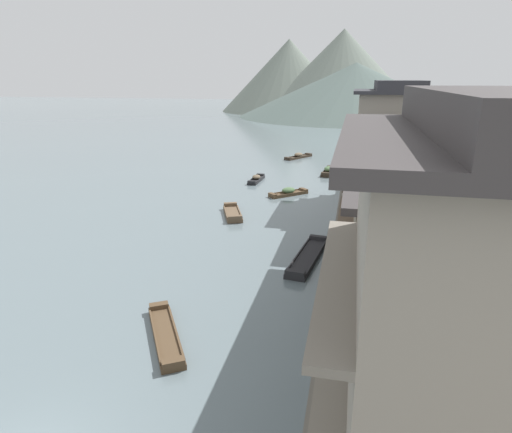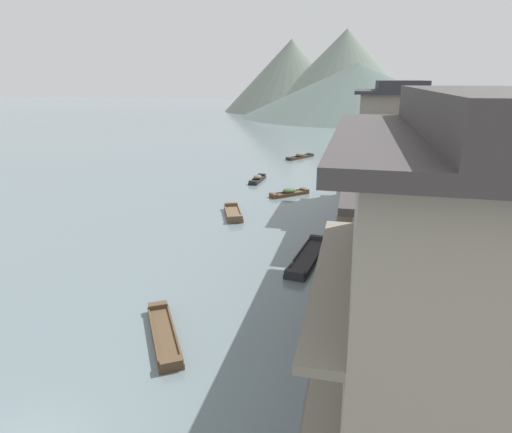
% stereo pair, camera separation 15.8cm
% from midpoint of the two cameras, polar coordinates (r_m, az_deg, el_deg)
% --- Properties ---
extents(riverbank_right, '(18.00, 110.00, 0.77)m').
position_cam_midpoint_polar(riverbank_right, '(38.87, 24.30, 2.31)').
color(riverbank_right, '#6B665B').
rests_on(riverbank_right, ground).
extents(boat_moored_nearest, '(3.25, 3.22, 0.68)m').
position_cam_midpoint_polar(boat_moored_nearest, '(37.64, 4.16, 3.18)').
color(boat_moored_nearest, brown).
rests_on(boat_moored_nearest, ground).
extents(boat_moored_second, '(1.02, 3.66, 0.64)m').
position_cam_midpoint_polar(boat_moored_second, '(42.73, -0.06, 4.96)').
color(boat_moored_second, '#232326').
rests_on(boat_moored_second, ground).
extents(boat_moored_third, '(3.18, 4.36, 0.68)m').
position_cam_midpoint_polar(boat_moored_third, '(55.69, 5.51, 7.89)').
color(boat_moored_third, '#33281E').
rests_on(boat_moored_third, ground).
extents(boat_moored_far, '(3.06, 4.23, 0.43)m').
position_cam_midpoint_polar(boat_moored_far, '(17.87, -12.06, -14.98)').
color(boat_moored_far, brown).
rests_on(boat_moored_far, ground).
extents(boat_midriver_drifting, '(2.35, 3.79, 0.53)m').
position_cam_midpoint_polar(boat_midriver_drifting, '(31.95, -3.23, 0.41)').
color(boat_midriver_drifting, brown).
rests_on(boat_midriver_drifting, ground).
extents(boat_midriver_upstream, '(1.84, 5.76, 0.50)m').
position_cam_midpoint_polar(boat_midriver_upstream, '(24.41, 6.60, -5.34)').
color(boat_midriver_upstream, '#232326').
rests_on(boat_midriver_upstream, ground).
extents(boat_upstream_distant, '(1.46, 4.17, 0.79)m').
position_cam_midpoint_polar(boat_upstream_distant, '(46.74, 9.44, 5.91)').
color(boat_upstream_distant, '#33281E').
rests_on(boat_upstream_distant, ground).
extents(house_waterfront_nearest, '(5.65, 7.16, 8.74)m').
position_cam_midpoint_polar(house_waterfront_nearest, '(9.54, 26.04, -13.15)').
color(house_waterfront_nearest, gray).
rests_on(house_waterfront_nearest, riverbank_right).
extents(house_waterfront_second, '(5.65, 6.64, 6.14)m').
position_cam_midpoint_polar(house_waterfront_second, '(16.45, 20.15, -4.44)').
color(house_waterfront_second, '#7F705B').
rests_on(house_waterfront_second, riverbank_right).
extents(house_waterfront_tall, '(6.14, 5.71, 6.14)m').
position_cam_midpoint_polar(house_waterfront_tall, '(22.23, 18.97, 1.37)').
color(house_waterfront_tall, '#75604C').
rests_on(house_waterfront_tall, riverbank_right).
extents(house_waterfront_narrow, '(6.40, 6.98, 6.14)m').
position_cam_midpoint_polar(house_waterfront_narrow, '(28.83, 17.93, 5.05)').
color(house_waterfront_narrow, '#75604C').
rests_on(house_waterfront_narrow, riverbank_right).
extents(house_waterfront_far, '(6.84, 6.90, 8.74)m').
position_cam_midpoint_polar(house_waterfront_far, '(36.06, 17.52, 9.59)').
color(house_waterfront_far, gray).
rests_on(house_waterfront_far, riverbank_right).
extents(mooring_post_dock_near, '(0.20, 0.20, 0.89)m').
position_cam_midpoint_polar(mooring_post_dock_near, '(16.03, 9.11, -14.39)').
color(mooring_post_dock_near, '#473828').
rests_on(mooring_post_dock_near, riverbank_right).
extents(mooring_post_dock_mid, '(0.20, 0.20, 0.79)m').
position_cam_midpoint_polar(mooring_post_dock_mid, '(26.82, 10.84, -1.09)').
color(mooring_post_dock_mid, '#473828').
rests_on(mooring_post_dock_mid, riverbank_right).
extents(mooring_post_dock_far, '(0.20, 0.20, 0.86)m').
position_cam_midpoint_polar(mooring_post_dock_far, '(38.37, 11.56, 4.61)').
color(mooring_post_dock_far, '#473828').
rests_on(mooring_post_dock_far, riverbank_right).
extents(hill_far_west, '(45.69, 45.69, 22.50)m').
position_cam_midpoint_polar(hill_far_west, '(129.49, 11.24, 18.12)').
color(hill_far_west, slate).
rests_on(hill_far_west, ground).
extents(hill_far_centre, '(40.05, 40.05, 20.66)m').
position_cam_midpoint_polar(hill_far_centre, '(136.99, 4.27, 17.97)').
color(hill_far_centre, slate).
rests_on(hill_far_centre, ground).
extents(hill_far_east, '(60.12, 60.12, 13.46)m').
position_cam_midpoint_polar(hill_far_east, '(119.51, 12.84, 15.91)').
color(hill_far_east, '#4C5B56').
rests_on(hill_far_east, ground).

